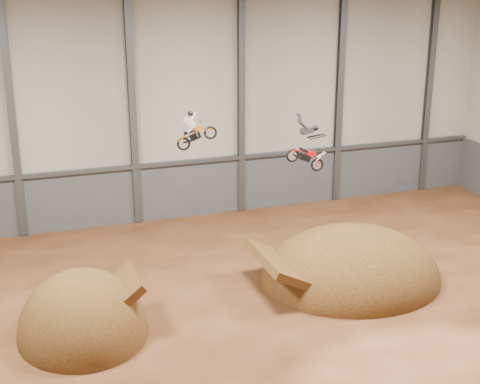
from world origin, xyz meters
name	(u,v)px	position (x,y,z in m)	size (l,w,h in m)	color
floor	(280,329)	(0.00, 0.00, 0.00)	(40.00, 40.00, 0.00)	#442312
back_wall	(187,105)	(0.00, 15.00, 7.00)	(40.00, 0.10, 14.00)	#ACA699
lower_band_back	(190,189)	(0.00, 14.90, 1.75)	(39.80, 0.18, 3.50)	#4B4D52
steel_rail	(190,162)	(0.00, 14.75, 3.55)	(39.80, 0.35, 0.20)	#47494F
steel_column_1	(12,117)	(-10.00, 14.80, 7.00)	(0.40, 0.36, 13.90)	#47494F
steel_column_2	(132,109)	(-3.33, 14.80, 7.00)	(0.40, 0.36, 13.90)	#47494F
steel_column_3	(241,102)	(3.33, 14.80, 7.00)	(0.40, 0.36, 13.90)	#47494F
steel_column_4	(339,96)	(10.00, 14.80, 7.00)	(0.40, 0.36, 13.90)	#47494F
steel_column_5	(429,90)	(16.67, 14.80, 7.00)	(0.40, 0.36, 13.90)	#47494F
takeoff_ramp	(84,333)	(-8.01, 2.37, 0.00)	(5.43, 6.27, 5.43)	#39220E
landing_ramp	(350,279)	(5.12, 3.38, 0.00)	(9.08, 8.03, 5.24)	#39220E
fmx_rider_a	(199,125)	(-2.32, 4.04, 8.21)	(1.84, 0.70, 1.67)	#D55F00
fmx_rider_b	(303,143)	(2.92, 4.68, 6.86)	(2.68, 0.76, 2.29)	#B2060C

